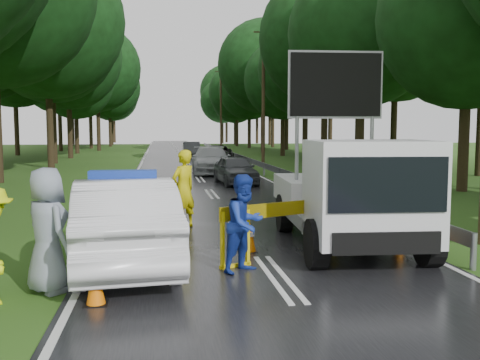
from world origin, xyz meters
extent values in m
plane|color=#2A4F16|center=(0.00, 0.00, 0.00)|extent=(160.00, 160.00, 0.00)
cube|color=black|center=(0.00, 30.00, 0.01)|extent=(7.00, 140.00, 0.02)
cylinder|color=gray|center=(3.70, 0.00, 0.35)|extent=(0.12, 0.12, 0.70)
cube|color=gray|center=(3.70, 30.00, 0.55)|extent=(0.05, 60.00, 0.30)
cylinder|color=#40341E|center=(5.20, 28.00, 5.00)|extent=(0.24, 0.24, 10.00)
cube|color=#40341E|center=(5.20, 28.00, 9.20)|extent=(1.40, 0.08, 0.08)
cylinder|color=#40341E|center=(5.20, 54.00, 5.00)|extent=(0.24, 0.24, 10.00)
cube|color=#40341E|center=(5.20, 54.00, 9.20)|extent=(1.40, 0.08, 0.08)
imported|color=white|center=(-2.70, 1.29, 0.83)|extent=(2.26, 5.21, 1.67)
cube|color=#1938A5|center=(-2.70, 1.29, 1.75)|extent=(1.28, 0.47, 0.17)
cube|color=gray|center=(2.07, 2.68, 0.63)|extent=(2.60, 4.92, 0.28)
cube|color=silver|center=(2.15, 3.82, 1.08)|extent=(2.57, 2.89, 0.63)
cube|color=silver|center=(1.93, 0.64, 1.42)|extent=(2.40, 1.97, 1.93)
cube|color=black|center=(1.87, -0.29, 1.65)|extent=(2.10, 0.19, 0.97)
cube|color=black|center=(2.12, 3.36, 3.64)|extent=(2.17, 0.29, 1.48)
cylinder|color=black|center=(0.84, 0.49, 0.48)|extent=(0.38, 0.98, 0.96)
cylinder|color=black|center=(3.00, 0.34, 0.48)|extent=(0.38, 0.98, 0.96)
cylinder|color=black|center=(1.09, 4.12, 0.48)|extent=(0.38, 0.98, 0.96)
cylinder|color=black|center=(3.25, 3.97, 0.48)|extent=(0.38, 0.98, 0.96)
cube|color=yellow|center=(-0.89, 0.68, 0.55)|extent=(0.09, 0.09, 1.10)
cube|color=yellow|center=(-0.39, 0.89, 0.55)|extent=(0.09, 0.09, 1.10)
cube|color=yellow|center=(1.12, 1.53, 0.55)|extent=(0.09, 0.09, 1.10)
cube|color=yellow|center=(1.63, 1.74, 0.55)|extent=(0.09, 0.09, 1.10)
cube|color=#F2CC00|center=(0.37, 1.21, 1.04)|extent=(2.64, 1.16, 0.27)
imported|color=#D0C40B|center=(-1.41, 5.00, 1.03)|extent=(0.89, 0.86, 2.06)
imported|color=#173197|center=(-0.50, 0.50, 0.90)|extent=(1.11, 1.07, 1.79)
imported|color=gray|center=(-3.80, -0.22, 1.01)|extent=(1.11, 1.17, 2.01)
imported|color=#3D4044|center=(1.49, 15.75, 0.68)|extent=(1.94, 4.10, 1.35)
imported|color=#A5A8AD|center=(0.92, 21.75, 0.77)|extent=(2.34, 5.38, 1.54)
imported|color=black|center=(2.19, 29.78, 0.68)|extent=(2.72, 5.09, 1.36)
imported|color=#383B3F|center=(0.80, 38.70, 0.70)|extent=(1.53, 4.24, 1.39)
cube|color=black|center=(-2.98, -1.00, 0.02)|extent=(0.35, 0.35, 0.03)
cone|color=orange|center=(-2.98, -1.00, 0.38)|extent=(0.28, 0.28, 0.71)
cube|color=black|center=(-0.15, 2.00, 0.01)|extent=(0.31, 0.31, 0.03)
cone|color=orange|center=(-0.15, 2.00, 0.34)|extent=(0.26, 0.26, 0.64)
cube|color=black|center=(1.38, 5.00, 0.02)|extent=(0.38, 0.38, 0.03)
cone|color=orange|center=(1.38, 5.00, 0.42)|extent=(0.32, 0.32, 0.79)
cube|color=black|center=(-3.40, 3.00, 0.02)|extent=(0.37, 0.37, 0.03)
cone|color=orange|center=(-3.40, 3.00, 0.40)|extent=(0.30, 0.30, 0.76)
cube|color=black|center=(3.13, 1.88, 0.02)|extent=(0.35, 0.35, 0.03)
cone|color=orange|center=(3.13, 1.88, 0.38)|extent=(0.29, 0.29, 0.73)
camera|label=1|loc=(-2.02, -8.94, 2.63)|focal=40.00mm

